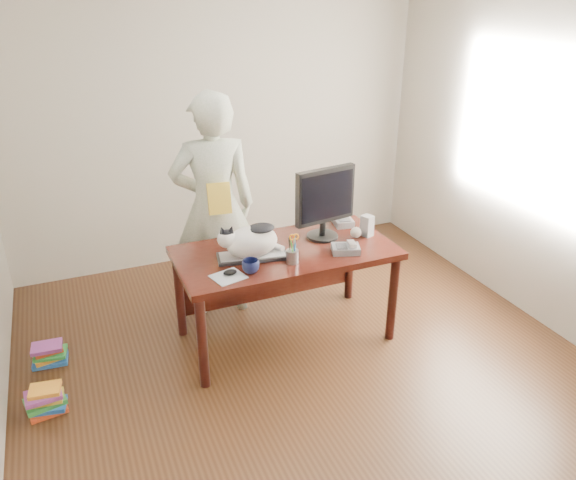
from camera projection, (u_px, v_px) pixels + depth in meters
The scene contains 18 objects.
room at pixel (323, 200), 3.35m from camera, with size 4.50×4.50×4.50m.
desk at pixel (281, 263), 4.24m from camera, with size 1.60×0.80×0.75m.
keyboard at pixel (252, 256), 3.98m from camera, with size 0.52×0.28×0.03m.
cat at pixel (250, 240), 3.93m from camera, with size 0.49×0.30×0.27m.
monitor at pixel (325, 200), 4.16m from camera, with size 0.50×0.28×0.56m.
pen_cup at pixel (292, 255), 3.89m from camera, with size 0.09×0.09×0.22m.
mousepad at pixel (228, 277), 3.73m from camera, with size 0.24×0.23×0.00m.
mouse at pixel (230, 272), 3.74m from camera, with size 0.10×0.08×0.04m.
coffee_mug at pixel (251, 266), 3.77m from camera, with size 0.12×0.12×0.09m, color black.
phone at pixel (346, 248), 4.06m from camera, with size 0.24×0.20×0.09m.
speaker at pixel (367, 226), 4.30m from camera, with size 0.10×0.10×0.16m.
baseball at pixel (356, 232), 4.29m from camera, with size 0.08×0.08×0.08m.
book_stack at pixel (255, 235), 4.26m from camera, with size 0.21×0.17×0.07m.
calculator at pixel (343, 221), 4.53m from camera, with size 0.18×0.21×0.06m.
person at pixel (214, 207), 4.43m from camera, with size 0.67×0.44×1.83m, color white.
held_book at pixel (219, 198), 4.23m from camera, with size 0.18×0.12×0.24m.
book_pile_a at pixel (46, 401), 3.60m from camera, with size 0.27×0.22×0.18m.
book_pile_b at pixel (49, 354), 4.08m from camera, with size 0.26×0.20×0.15m.
Camera 1 is at (-1.41, -2.82, 2.53)m, focal length 35.00 mm.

